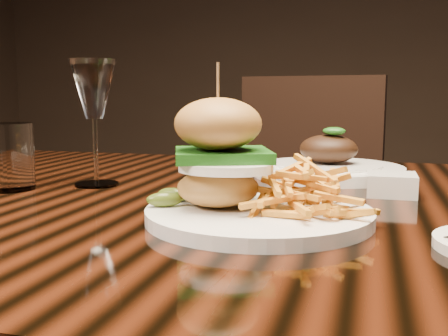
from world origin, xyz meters
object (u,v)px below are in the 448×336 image
(burger_plate, at_px, (252,181))
(chair_far, at_px, (300,209))
(wine_glass, at_px, (94,93))
(far_dish, at_px, (328,166))
(dining_table, at_px, (249,250))

(burger_plate, bearing_deg, chair_far, 85.53)
(wine_glass, height_order, chair_far, chair_far)
(burger_plate, height_order, chair_far, chair_far)
(far_dish, bearing_deg, chair_far, 101.27)
(wine_glass, bearing_deg, burger_plate, -29.07)
(wine_glass, xyz_separation_m, far_dish, (0.34, 0.20, -0.13))
(dining_table, relative_size, burger_plate, 6.22)
(chair_far, bearing_deg, far_dish, -71.27)
(burger_plate, height_order, wine_glass, wine_glass)
(dining_table, height_order, chair_far, chair_far)
(burger_plate, relative_size, far_dish, 0.98)
(chair_far, bearing_deg, dining_table, -79.84)
(burger_plate, bearing_deg, wine_glass, 142.23)
(burger_plate, bearing_deg, far_dish, 72.30)
(burger_plate, xyz_separation_m, wine_glass, (-0.29, 0.16, 0.10))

